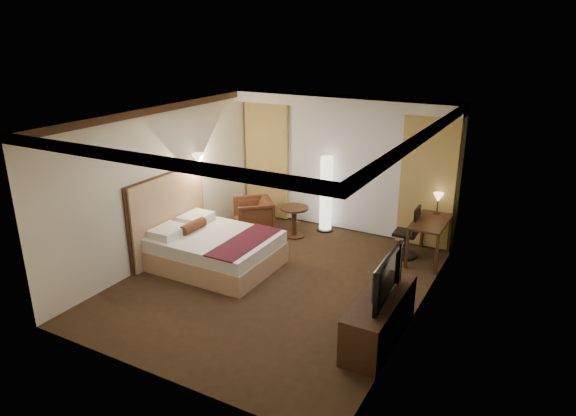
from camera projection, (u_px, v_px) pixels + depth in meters
The scene contains 21 objects.
floor at pixel (276, 282), 8.35m from camera, with size 4.50×5.50×0.01m, color #302112.
ceiling at pixel (275, 116), 7.45m from camera, with size 4.50×5.50×0.01m, color white.
back_wall at pixel (345, 164), 10.18m from camera, with size 4.50×0.02×2.70m, color beige.
left_wall at pixel (164, 183), 8.92m from camera, with size 0.02×5.50×2.70m, color beige.
right_wall at pixel (421, 229), 6.89m from camera, with size 0.02×5.50×2.70m, color beige.
crown_molding at pixel (275, 120), 7.47m from camera, with size 4.50×5.50×0.12m, color black, non-canonical shape.
soffit at pixel (342, 102), 9.56m from camera, with size 4.50×0.50×0.20m, color white.
curtain_sheer at pixel (343, 170), 10.15m from camera, with size 2.48×0.04×2.45m, color silver.
curtain_left_drape at pixel (267, 160), 10.86m from camera, with size 1.00×0.14×2.45m, color tan.
curtain_right_drape at pixel (428, 182), 9.33m from camera, with size 1.00×0.14×2.45m, color tan.
wall_sconce at pixel (198, 160), 9.41m from camera, with size 0.24×0.24×0.24m, color white, non-canonical shape.
bed at pixel (216, 251), 8.81m from camera, with size 1.99×1.55×0.58m, color white, non-canonical shape.
headboard at pixel (169, 216), 9.11m from camera, with size 0.12×1.85×1.50m, color tan, non-canonical shape.
armchair at pixel (253, 214), 10.30m from camera, with size 0.72×0.68×0.74m, color #4E2617.
side_table at pixel (294, 222), 10.07m from camera, with size 0.56×0.56×0.61m, color black, non-canonical shape.
floor_lamp at pixel (326, 194), 10.21m from camera, with size 0.33×0.33×1.55m, color white, non-canonical shape.
desk at pixel (429, 240), 9.02m from camera, with size 0.55×1.11×0.75m, color black, non-canonical shape.
desk_lamp at pixel (438, 204), 9.17m from camera, with size 0.18×0.18×0.34m, color #FFD899, non-canonical shape.
office_chair at pixel (406, 231), 9.13m from camera, with size 0.46×0.46×0.96m, color black, non-canonical shape.
dresser at pixel (380, 318), 6.72m from camera, with size 0.50×1.63×0.64m, color black, non-canonical shape.
television at pixel (380, 274), 6.52m from camera, with size 1.10×0.63×0.14m, color black.
Camera 1 is at (3.74, -6.47, 3.92)m, focal length 32.00 mm.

